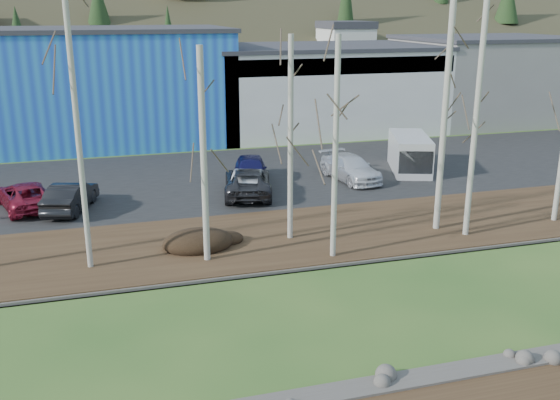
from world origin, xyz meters
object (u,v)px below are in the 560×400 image
object	(u,v)px
car_4	(248,182)
van_white	(410,154)
car_1	(25,195)
car_5	(350,168)
car_3	(249,181)
car_0	(70,196)
car_2	(251,169)

from	to	relation	value
car_4	van_white	world-z (taller)	van_white
car_1	car_5	bearing A→B (deg)	164.61
car_4	van_white	distance (m)	10.82
car_5	van_white	world-z (taller)	van_white
car_1	car_3	bearing A→B (deg)	160.77
car_0	car_1	bearing A→B (deg)	-6.74
car_3	car_5	size ratio (longest dim) A/B	0.84
car_0	car_2	bearing A→B (deg)	-147.33
car_0	car_1	xyz separation A→B (m)	(-2.15, 0.98, -0.05)
car_1	car_4	bearing A→B (deg)	158.75
car_1	car_2	size ratio (longest dim) A/B	1.07
car_2	car_1	bearing A→B (deg)	-159.85
car_3	van_white	xyz separation A→B (m)	(10.45, 1.76, 0.41)
car_0	van_white	bearing A→B (deg)	-155.54
car_0	car_5	size ratio (longest dim) A/B	0.89
car_2	car_0	bearing A→B (deg)	-152.63
van_white	car_3	bearing A→B (deg)	-151.17
car_1	car_2	xyz separation A→B (m)	(11.81, 1.61, 0.10)
car_3	van_white	world-z (taller)	van_white
car_2	car_3	world-z (taller)	car_2
car_2	car_5	bearing A→B (deg)	1.41
car_0	car_2	distance (m)	10.00
car_1	car_2	world-z (taller)	car_2
car_5	car_2	bearing A→B (deg)	161.17
car_1	van_white	bearing A→B (deg)	166.47
van_white	car_2	bearing A→B (deg)	-162.29
car_4	car_1	bearing A→B (deg)	8.39
car_4	car_5	world-z (taller)	car_4
car_2	car_4	bearing A→B (deg)	-94.84
car_2	car_4	xyz separation A→B (m)	(-0.75, -2.41, -0.04)
car_3	van_white	size ratio (longest dim) A/B	0.76
car_1	car_5	xyz separation A→B (m)	(17.44, 0.52, 0.04)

